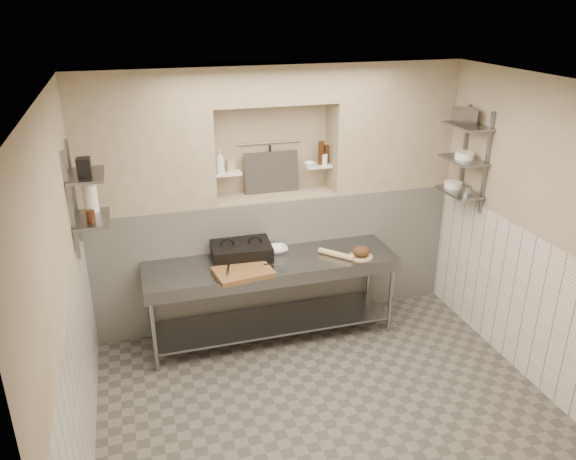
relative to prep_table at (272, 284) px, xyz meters
name	(u,v)px	position (x,y,z in m)	size (l,w,h in m)	color
floor	(325,407)	(0.18, -1.18, -0.69)	(4.00, 3.90, 0.10)	#5C5651
ceiling	(336,80)	(0.18, -1.18, 2.21)	(4.00, 3.90, 0.10)	silver
wall_left	(61,299)	(-1.87, -1.18, 0.76)	(0.10, 3.90, 2.80)	tan
wall_right	(543,236)	(2.23, -1.18, 0.76)	(0.10, 3.90, 2.80)	tan
wall_back	(268,189)	(0.18, 0.82, 0.76)	(4.00, 0.10, 2.80)	tan
wall_front	(471,434)	(0.18, -3.18, 0.76)	(4.00, 0.10, 2.80)	tan
backwall_lower	(275,254)	(0.18, 0.57, 0.06)	(4.00, 0.40, 1.40)	white
alcove_sill	(274,195)	(0.18, 0.57, 0.77)	(1.30, 0.40, 0.02)	tan
backwall_pillar_left	(143,141)	(-1.14, 0.57, 1.46)	(1.35, 0.40, 1.40)	tan
backwall_pillar_right	(390,125)	(1.51, 0.57, 1.46)	(1.35, 0.40, 1.40)	tan
backwall_header	(273,83)	(0.18, 0.57, 1.96)	(1.30, 0.40, 0.40)	tan
wainscot_left	(83,378)	(-1.81, -1.18, 0.06)	(0.02, 3.90, 1.40)	white
wainscot_right	(524,304)	(2.17, -1.18, 0.06)	(0.02, 3.90, 1.40)	white
alcove_shelf_left	(228,173)	(-0.32, 0.57, 1.06)	(0.28, 0.16, 0.03)	white
alcove_shelf_right	(318,166)	(0.68, 0.57, 1.06)	(0.28, 0.16, 0.03)	white
utensil_rail	(269,143)	(0.18, 0.74, 1.31)	(0.02, 0.02, 0.70)	gray
hanging_steel	(270,159)	(0.18, 0.72, 1.14)	(0.02, 0.02, 0.30)	black
splash_panel	(271,172)	(0.18, 0.67, 1.00)	(0.60, 0.02, 0.45)	#383330
shelf_rail_left_a	(74,192)	(-1.79, 0.07, 1.16)	(0.03, 0.03, 0.95)	slate
shelf_rail_left_b	(71,206)	(-1.79, -0.33, 1.16)	(0.03, 0.03, 0.95)	slate
wall_shelf_left_lower	(92,219)	(-1.66, -0.13, 0.96)	(0.30, 0.50, 0.03)	slate
wall_shelf_left_upper	(86,175)	(-1.66, -0.13, 1.36)	(0.30, 0.50, 0.03)	slate
shelf_rail_right_a	(464,154)	(2.16, 0.07, 1.21)	(0.03, 0.03, 1.05)	slate
shelf_rail_right_b	(486,164)	(2.16, -0.33, 1.21)	(0.03, 0.03, 1.05)	slate
wall_shelf_right_lower	(459,192)	(2.02, -0.13, 0.86)	(0.30, 0.50, 0.03)	slate
wall_shelf_right_mid	(463,160)	(2.02, -0.13, 1.21)	(0.30, 0.50, 0.03)	slate
wall_shelf_right_upper	(468,126)	(2.02, -0.13, 1.56)	(0.30, 0.50, 0.03)	slate
prep_table	(272,284)	(0.00, 0.00, 0.00)	(2.60, 0.70, 0.90)	gray
panini_press	(241,251)	(-0.28, 0.16, 0.34)	(0.63, 0.47, 0.16)	black
cutting_board	(243,272)	(-0.34, -0.20, 0.28)	(0.55, 0.38, 0.05)	brown
knife_blade	(275,264)	(0.00, -0.16, 0.31)	(0.24, 0.03, 0.01)	gray
tongs	(228,270)	(-0.48, -0.17, 0.32)	(0.02, 0.02, 0.27)	gray
mixing_bowl	(277,250)	(0.11, 0.21, 0.29)	(0.23, 0.23, 0.06)	white
rolling_pin	(336,254)	(0.67, -0.08, 0.29)	(0.06, 0.06, 0.40)	tan
bread_board	(361,256)	(0.92, -0.16, 0.26)	(0.25, 0.25, 0.01)	tan
bread_loaf	(361,251)	(0.92, -0.16, 0.33)	(0.18, 0.18, 0.11)	#4C2D19
bottle_soap	(220,162)	(-0.40, 0.56, 1.19)	(0.09, 0.10, 0.25)	white
jar_alcove	(231,166)	(-0.28, 0.60, 1.13)	(0.08, 0.08, 0.12)	tan
bowl_alcove	(310,164)	(0.59, 0.56, 1.09)	(0.12, 0.12, 0.04)	white
condiment_a	(326,155)	(0.78, 0.59, 1.17)	(0.06, 0.06, 0.21)	#32170A
condiment_b	(321,153)	(0.71, 0.57, 1.20)	(0.06, 0.06, 0.26)	#32170A
condiment_c	(324,159)	(0.75, 0.55, 1.13)	(0.07, 0.07, 0.12)	white
jug_left	(91,198)	(-1.66, 0.03, 1.10)	(0.13, 0.13, 0.25)	white
jar_left	(91,217)	(-1.66, -0.26, 1.03)	(0.07, 0.07, 0.11)	#32170A
box_left_upper	(84,167)	(-1.66, -0.20, 1.45)	(0.11, 0.11, 0.16)	black
bowl_right	(453,185)	(2.02, -0.01, 0.90)	(0.19, 0.19, 0.06)	white
canister_right	(467,191)	(2.02, -0.27, 0.92)	(0.09, 0.09, 0.09)	gray
bowl_right_mid	(464,155)	(2.02, -0.14, 1.26)	(0.19, 0.19, 0.07)	white
basket_right	(464,116)	(2.02, -0.06, 1.65)	(0.20, 0.24, 0.15)	gray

